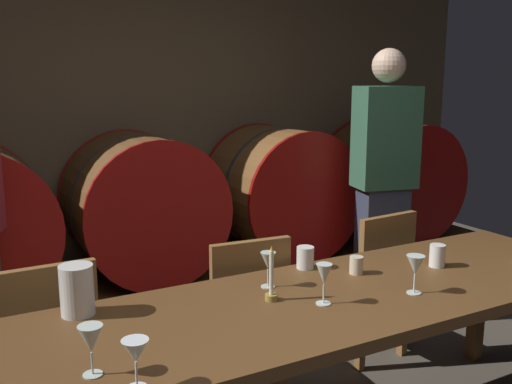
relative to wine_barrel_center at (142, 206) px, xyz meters
name	(u,v)px	position (x,y,z in m)	size (l,w,h in m)	color
back_wall	(114,127)	(-0.01, 0.55, 0.46)	(6.08, 0.24, 2.56)	brown
barrel_shelf	(145,300)	(-0.01, 0.00, -0.64)	(5.48, 0.90, 0.37)	#4C2D16
wine_barrel_center	(142,206)	(0.00, 0.00, 0.00)	(0.92, 0.76, 0.92)	brown
wine_barrel_right	(281,191)	(1.03, 0.00, 0.00)	(0.92, 0.76, 0.92)	brown
wine_barrel_far_right	(390,179)	(2.06, 0.00, 0.00)	(0.92, 0.76, 0.92)	#513319
dining_table	(307,316)	(0.13, -1.70, -0.13)	(2.98, 0.81, 0.76)	brown
chair_left	(47,345)	(-0.77, -1.03, -0.33)	(0.41, 0.41, 0.88)	brown
chair_center	(243,311)	(0.14, -1.11, -0.33)	(0.43, 0.43, 0.88)	brown
chair_right	(373,277)	(1.03, -1.04, -0.33)	(0.43, 0.43, 0.88)	brown
guest_right	(384,186)	(1.41, -0.67, 0.11)	(0.43, 0.32, 1.80)	#33384C
candle_left	(271,285)	(0.01, -1.63, 0.00)	(0.05, 0.05, 0.23)	olive
pitcher	(77,290)	(-0.70, -1.40, 0.03)	(0.13, 0.13, 0.19)	white
wine_glass_far_left	(91,340)	(-0.76, -1.88, 0.05)	(0.08, 0.08, 0.16)	silver
wine_glass_left	(135,352)	(-0.66, -2.02, 0.05)	(0.08, 0.08, 0.15)	white
wine_glass_center_left	(268,262)	(0.07, -1.50, 0.05)	(0.07, 0.07, 0.15)	silver
wine_glass_center_right	(324,275)	(0.17, -1.76, 0.06)	(0.06, 0.06, 0.16)	silver
wine_glass_right	(415,266)	(0.56, -1.85, 0.06)	(0.08, 0.08, 0.16)	silver
cup_far_left	(305,258)	(0.34, -1.37, -0.01)	(0.08, 0.08, 0.10)	white
cup_center_left	(356,265)	(0.50, -1.54, -0.02)	(0.06, 0.06, 0.08)	beige
cup_center_right	(437,256)	(0.90, -1.64, -0.01)	(0.07, 0.07, 0.11)	white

